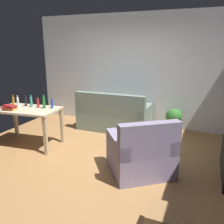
# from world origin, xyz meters

# --- Properties ---
(ground_plane) EXTENTS (5.20, 4.40, 0.02)m
(ground_plane) POSITION_xyz_m (0.00, 0.00, -0.01)
(ground_plane) COLOR #9E7042
(wall_rear) EXTENTS (5.20, 0.10, 2.70)m
(wall_rear) POSITION_xyz_m (0.00, 2.20, 1.35)
(wall_rear) COLOR silver
(wall_rear) RESTS_ON ground_plane
(couch) EXTENTS (1.66, 0.84, 0.92)m
(couch) POSITION_xyz_m (-0.30, 1.59, 0.31)
(couch) COLOR slate
(couch) RESTS_ON ground_plane
(desk) EXTENTS (1.26, 0.81, 0.76)m
(desk) POSITION_xyz_m (-1.51, 0.08, 0.65)
(desk) COLOR #C6B28E
(desk) RESTS_ON ground_plane
(potted_plant) EXTENTS (0.36, 0.36, 0.57)m
(potted_plant) POSITION_xyz_m (1.05, 1.90, 0.33)
(potted_plant) COLOR brown
(potted_plant) RESTS_ON ground_plane
(armchair) EXTENTS (1.22, 1.21, 0.92)m
(armchair) POSITION_xyz_m (0.86, -0.16, 0.32)
(armchair) COLOR gray
(armchair) RESTS_ON ground_plane
(bottle_amber) EXTENTS (0.05, 0.05, 0.21)m
(bottle_amber) POSITION_xyz_m (-1.99, 0.22, 0.85)
(bottle_amber) COLOR #9E6019
(bottle_amber) RESTS_ON desk
(bottle_clear) EXTENTS (0.05, 0.05, 0.22)m
(bottle_clear) POSITION_xyz_m (-1.81, 0.15, 0.86)
(bottle_clear) COLOR silver
(bottle_clear) RESTS_ON desk
(bottle_dark) EXTENTS (0.05, 0.05, 0.23)m
(bottle_dark) POSITION_xyz_m (-1.68, 0.23, 0.86)
(bottle_dark) COLOR black
(bottle_dark) RESTS_ON desk
(bottle_tall) EXTENTS (0.05, 0.05, 0.24)m
(bottle_tall) POSITION_xyz_m (-1.53, 0.22, 0.86)
(bottle_tall) COLOR teal
(bottle_tall) RESTS_ON desk
(bottle_red) EXTENTS (0.05, 0.05, 0.21)m
(bottle_red) POSITION_xyz_m (-1.37, 0.23, 0.85)
(bottle_red) COLOR #AD2323
(bottle_red) RESTS_ON desk
(bottle_green) EXTENTS (0.05, 0.05, 0.27)m
(bottle_green) POSITION_xyz_m (-1.22, 0.22, 0.88)
(bottle_green) COLOR #1E722D
(bottle_green) RESTS_ON desk
(bottle_blue) EXTENTS (0.05, 0.05, 0.22)m
(bottle_blue) POSITION_xyz_m (-1.07, 0.27, 0.85)
(bottle_blue) COLOR #2347A3
(bottle_blue) RESTS_ON desk
(book_stack) EXTENTS (0.28, 0.21, 0.10)m
(book_stack) POSITION_xyz_m (-1.75, -0.13, 0.81)
(book_stack) COLOR #B7932D
(book_stack) RESTS_ON desk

